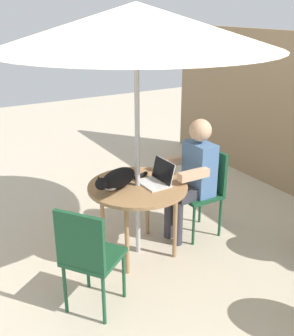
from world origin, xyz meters
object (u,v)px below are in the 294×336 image
chair_empty (88,253)px  person_seated (193,173)px  patio_table (138,192)px  laptop (158,177)px  cat (117,179)px  chair_occupied (205,185)px  patio_umbrella (136,26)px

chair_empty → person_seated: size_ratio=0.73×
patio_table → laptop: 0.24m
person_seated → laptop: person_seated is taller
patio_table → laptop: size_ratio=3.03×
laptop → cat: laptop is taller
cat → chair_empty: bearing=-42.7°
laptop → person_seated: bearing=97.3°
person_seated → laptop: bearing=-82.7°
chair_empty → cat: size_ratio=1.44×
chair_empty → patio_table: bearing=126.6°
patio_table → person_seated: 0.64m
patio_table → chair_empty: 0.93m
chair_occupied → cat: (-0.05, -0.98, 0.26)m
patio_table → chair_occupied: bearing=90.0°
patio_table → patio_umbrella: size_ratio=0.39×
patio_table → patio_umbrella: (0.00, 0.00, 1.46)m
chair_occupied → laptop: laptop is taller
patio_table → chair_empty: size_ratio=1.02×
patio_table → chair_occupied: size_ratio=1.02×
patio_table → laptop: (0.06, 0.19, 0.13)m
chair_occupied → patio_umbrella: bearing=-90.0°
chair_empty → cat: 0.85m
chair_occupied → cat: size_ratio=1.44×
patio_umbrella → laptop: 1.35m
chair_occupied → person_seated: size_ratio=0.73×
patio_table → cat: size_ratio=1.47×
chair_empty → laptop: laptop is taller
cat → patio_table: bearing=75.1°
cat → patio_umbrella: bearing=75.1°
patio_table → chair_empty: chair_empty is taller
chair_empty → cat: bearing=137.3°
patio_table → laptop: bearing=73.1°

